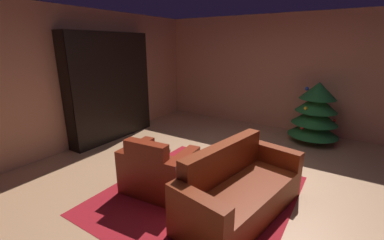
{
  "coord_description": "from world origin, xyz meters",
  "views": [
    {
      "loc": [
        1.4,
        -3.02,
        1.99
      ],
      "look_at": [
        -0.48,
        -0.09,
        0.94
      ],
      "focal_mm": 23.83,
      "sensor_mm": 36.0,
      "label": 1
    }
  ],
  "objects_px": {
    "bookshelf_unit": "(115,87)",
    "decorated_tree": "(315,113)",
    "couch_red": "(239,191)",
    "coffee_table": "(204,167)",
    "book_stack_on_table": "(204,160)",
    "bottle_on_table": "(217,156)",
    "armchair_red": "(158,172)"
  },
  "relations": [
    {
      "from": "couch_red",
      "to": "coffee_table",
      "type": "bearing_deg",
      "value": 168.33
    },
    {
      "from": "book_stack_on_table",
      "to": "decorated_tree",
      "type": "distance_m",
      "value": 3.05
    },
    {
      "from": "bookshelf_unit",
      "to": "coffee_table",
      "type": "xyz_separation_m",
      "value": [
        2.77,
        -0.96,
        -0.71
      ]
    },
    {
      "from": "armchair_red",
      "to": "book_stack_on_table",
      "type": "height_order",
      "value": "armchair_red"
    },
    {
      "from": "bottle_on_table",
      "to": "decorated_tree",
      "type": "bearing_deg",
      "value": 73.49
    },
    {
      "from": "bookshelf_unit",
      "to": "decorated_tree",
      "type": "height_order",
      "value": "bookshelf_unit"
    },
    {
      "from": "coffee_table",
      "to": "book_stack_on_table",
      "type": "xyz_separation_m",
      "value": [
        -0.01,
        0.01,
        0.1
      ]
    },
    {
      "from": "bookshelf_unit",
      "to": "bottle_on_table",
      "type": "distance_m",
      "value": 3.06
    },
    {
      "from": "bookshelf_unit",
      "to": "armchair_red",
      "type": "distance_m",
      "value": 2.66
    },
    {
      "from": "couch_red",
      "to": "book_stack_on_table",
      "type": "relative_size",
      "value": 8.24
    },
    {
      "from": "coffee_table",
      "to": "bottle_on_table",
      "type": "bearing_deg",
      "value": 47.62
    },
    {
      "from": "decorated_tree",
      "to": "coffee_table",
      "type": "bearing_deg",
      "value": -107.93
    },
    {
      "from": "decorated_tree",
      "to": "couch_red",
      "type": "bearing_deg",
      "value": -97.37
    },
    {
      "from": "armchair_red",
      "to": "couch_red",
      "type": "height_order",
      "value": "couch_red"
    },
    {
      "from": "armchair_red",
      "to": "book_stack_on_table",
      "type": "distance_m",
      "value": 0.67
    },
    {
      "from": "armchair_red",
      "to": "decorated_tree",
      "type": "relative_size",
      "value": 0.79
    },
    {
      "from": "coffee_table",
      "to": "bottle_on_table",
      "type": "height_order",
      "value": "bottle_on_table"
    },
    {
      "from": "bottle_on_table",
      "to": "decorated_tree",
      "type": "height_order",
      "value": "decorated_tree"
    },
    {
      "from": "bookshelf_unit",
      "to": "couch_red",
      "type": "bearing_deg",
      "value": -17.85
    },
    {
      "from": "bookshelf_unit",
      "to": "book_stack_on_table",
      "type": "height_order",
      "value": "bookshelf_unit"
    },
    {
      "from": "armchair_red",
      "to": "book_stack_on_table",
      "type": "relative_size",
      "value": 4.39
    },
    {
      "from": "coffee_table",
      "to": "bottle_on_table",
      "type": "xyz_separation_m",
      "value": [
        0.12,
        0.13,
        0.15
      ]
    },
    {
      "from": "armchair_red",
      "to": "decorated_tree",
      "type": "bearing_deg",
      "value": 64.72
    },
    {
      "from": "armchair_red",
      "to": "decorated_tree",
      "type": "height_order",
      "value": "decorated_tree"
    },
    {
      "from": "decorated_tree",
      "to": "bottle_on_table",
      "type": "bearing_deg",
      "value": -106.51
    },
    {
      "from": "bookshelf_unit",
      "to": "couch_red",
      "type": "xyz_separation_m",
      "value": [
        3.32,
        -1.07,
        -0.81
      ]
    },
    {
      "from": "couch_red",
      "to": "bottle_on_table",
      "type": "xyz_separation_m",
      "value": [
        -0.43,
        0.24,
        0.26
      ]
    },
    {
      "from": "bookshelf_unit",
      "to": "decorated_tree",
      "type": "relative_size",
      "value": 1.76
    },
    {
      "from": "coffee_table",
      "to": "book_stack_on_table",
      "type": "distance_m",
      "value": 0.1
    },
    {
      "from": "book_stack_on_table",
      "to": "bottle_on_table",
      "type": "relative_size",
      "value": 0.84
    },
    {
      "from": "coffee_table",
      "to": "book_stack_on_table",
      "type": "bearing_deg",
      "value": 115.85
    },
    {
      "from": "bookshelf_unit",
      "to": "decorated_tree",
      "type": "bearing_deg",
      "value": 27.74
    }
  ]
}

